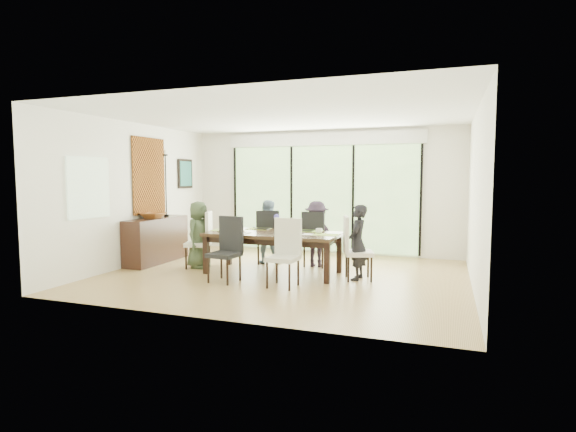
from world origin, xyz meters
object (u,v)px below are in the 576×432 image
(bowl, at_px, (153,215))
(person_left_end, at_px, (199,235))
(cup_c, at_px, (319,231))
(laptop, at_px, (227,230))
(chair_far_right, at_px, (317,238))
(vase, at_px, (277,229))
(person_right_end, at_px, (358,242))
(chair_near_left, at_px, (224,249))
(cup_b, at_px, (279,231))
(person_far_right, at_px, (317,234))
(table_top, at_px, (273,234))
(chair_left_end, at_px, (198,239))
(cup_a, at_px, (240,227))
(chair_near_right, at_px, (283,253))
(chair_far_left, at_px, (268,236))
(chair_right_end, at_px, (359,248))
(person_far_left, at_px, (267,232))
(sideboard, at_px, (157,240))

(bowl, bearing_deg, person_left_end, -4.19)
(cup_c, bearing_deg, laptop, -173.09)
(chair_far_right, relative_size, vase, 9.17)
(chair_far_right, relative_size, person_right_end, 0.85)
(chair_near_left, xyz_separation_m, cup_b, (0.65, 0.77, 0.23))
(person_far_right, distance_m, cup_c, 0.79)
(table_top, bearing_deg, person_right_end, 0.00)
(chair_left_end, bearing_deg, table_top, 70.66)
(cup_a, bearing_deg, cup_c, -1.91)
(chair_near_right, relative_size, vase, 9.17)
(chair_far_left, relative_size, person_right_end, 0.85)
(table_top, bearing_deg, person_far_right, 56.47)
(chair_near_right, bearing_deg, chair_right_end, 43.85)
(chair_left_end, xyz_separation_m, vase, (1.55, 0.05, 0.25))
(chair_far_right, relative_size, chair_near_left, 1.00)
(person_left_end, relative_size, cup_c, 10.40)
(chair_near_right, bearing_deg, person_far_left, 122.03)
(chair_near_right, bearing_deg, bowl, 165.48)
(person_right_end, relative_size, person_far_right, 1.00)
(chair_far_left, height_order, person_far_right, person_far_right)
(chair_right_end, distance_m, chair_far_right, 1.27)
(vase, bearing_deg, person_far_right, 57.34)
(chair_far_left, xyz_separation_m, chair_near_left, (-0.05, -1.72, 0.00))
(vase, distance_m, laptop, 0.91)
(chair_far_left, bearing_deg, chair_left_end, 16.25)
(chair_right_end, bearing_deg, table_top, 72.63)
(chair_near_right, xyz_separation_m, vase, (-0.45, 0.92, 0.25))
(sideboard, bearing_deg, chair_left_end, -9.75)
(person_far_left, bearing_deg, vase, 114.03)
(chair_left_end, bearing_deg, cup_c, 73.15)
(chair_near_right, bearing_deg, cup_a, 142.47)
(chair_far_right, relative_size, person_left_end, 0.85)
(person_right_end, distance_m, sideboard, 4.02)
(person_left_end, height_order, cup_c, person_left_end)
(table_top, bearing_deg, person_left_end, 180.00)
(laptop, distance_m, cup_c, 1.66)
(chair_right_end, bearing_deg, cup_a, 68.73)
(cup_b, distance_m, cup_c, 0.68)
(table_top, relative_size, sideboard, 1.47)
(person_right_end, height_order, laptop, person_right_end)
(chair_far_right, relative_size, person_far_left, 0.85)
(chair_far_right, height_order, chair_near_right, same)
(cup_c, relative_size, bowl, 0.26)
(vase, height_order, cup_a, vase)
(chair_near_left, xyz_separation_m, bowl, (-2.03, 0.95, 0.41))
(cup_a, bearing_deg, chair_far_left, 70.35)
(cup_a, bearing_deg, chair_right_end, -3.90)
(cup_c, distance_m, bowl, 3.33)
(person_far_right, distance_m, laptop, 1.68)
(person_left_end, relative_size, cup_b, 12.90)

